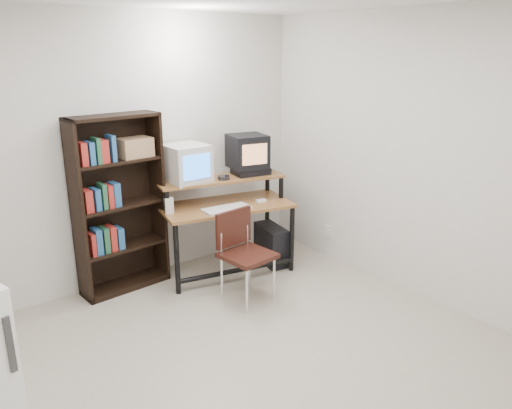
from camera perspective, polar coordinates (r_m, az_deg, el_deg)
floor at (r=3.83m, az=-0.73°, el=-18.58°), size 4.00×4.00×0.01m
back_wall at (r=4.94m, az=-15.09°, el=5.74°), size 4.00×0.01×2.60m
right_wall at (r=4.69m, az=19.08°, el=4.80°), size 0.01×4.00×2.60m
computer_desk at (r=5.11m, az=-3.57°, el=-0.26°), size 1.43×0.93×0.98m
crt_monitor at (r=5.01m, az=-7.98°, el=4.67°), size 0.40×0.41×0.38m
vcr at (r=5.26m, az=-0.62°, el=3.80°), size 0.40×0.32×0.08m
crt_tv at (r=5.23m, az=-0.99°, el=6.10°), size 0.43×0.43×0.34m
cd_spindle at (r=5.05m, az=-3.72°, el=3.02°), size 0.16×0.16×0.05m
keyboard at (r=4.90m, az=-3.36°, el=-0.56°), size 0.49×0.25×0.03m
mousepad at (r=5.15m, az=0.73°, el=0.19°), size 0.22×0.18×0.01m
mouse at (r=5.15m, az=0.58°, el=0.39°), size 0.11×0.08×0.03m
desk_speaker at (r=4.85m, az=-9.92°, el=-0.17°), size 0.10×0.10×0.17m
pc_tower at (r=5.44m, az=1.72°, el=-4.59°), size 0.29×0.48×0.42m
school_chair at (r=4.57m, az=-1.57°, el=-4.82°), size 0.46×0.46×0.84m
bookshelf at (r=4.86m, az=-15.49°, el=0.28°), size 0.86×0.33×1.69m
wall_outlet at (r=5.64m, az=8.27°, el=-2.99°), size 0.02×0.08×0.12m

